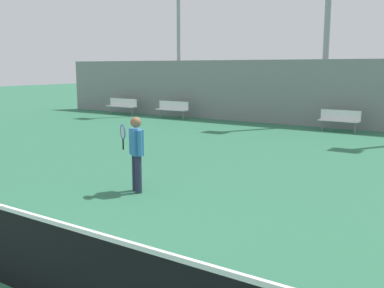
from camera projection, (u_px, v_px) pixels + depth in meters
The scene contains 6 objects.
tennis_player at pixel (136, 150), 9.26m from camera, with size 0.53×0.51×1.58m.
bench_courtside_far at pixel (340, 118), 18.11m from camera, with size 1.61×0.40×0.86m.
bench_adjacent_court at pixel (122, 105), 24.65m from camera, with size 1.95×0.40×0.86m.
bench_by_gate at pixel (173, 108), 22.75m from camera, with size 1.82×0.40×0.86m.
light_pole_far_right at pixel (179, 6), 23.76m from camera, with size 0.90×0.60×9.08m.
back_fence at pixel (353, 95), 18.50m from camera, with size 33.24×0.06×2.90m.
Camera 1 is at (4.91, -2.92, 2.59)m, focal length 42.00 mm.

